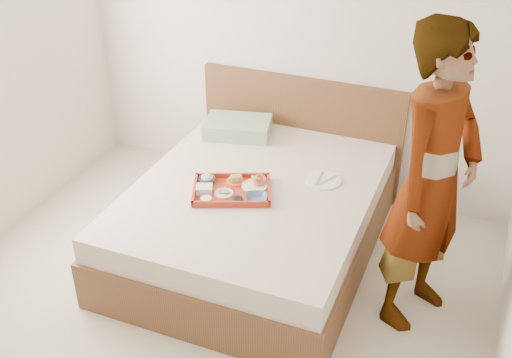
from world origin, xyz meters
The scene contains 16 objects.
ground centered at (0.00, 0.00, 0.00)m, with size 3.50×4.00×0.01m, color beige.
wall_back centered at (0.00, 2.00, 1.30)m, with size 3.50×0.01×2.60m, color silver.
bed centered at (0.07, 1.00, 0.27)m, with size 1.65×2.00×0.53m, color brown.
headboard centered at (0.07, 1.97, 0.47)m, with size 1.65×0.06×0.95m, color brown.
pillow centered at (-0.34, 1.66, 0.59)m, with size 0.50×0.34×0.12m, color #A8B9A5.
tray centered at (-0.03, 0.86, 0.55)m, with size 0.51×0.37×0.05m, color #B1311A.
prawn_plate centered at (0.09, 0.97, 0.55)m, with size 0.18×0.18×0.01m, color white.
navy_bowl_big centered at (0.16, 0.81, 0.56)m, with size 0.14×0.14×0.04m, color navy.
sauce_dish centered at (0.05, 0.75, 0.56)m, with size 0.07×0.07×0.03m, color black.
meat_plate centered at (-0.07, 0.81, 0.55)m, with size 0.13×0.13×0.01m, color white.
bread_plate centered at (-0.06, 0.97, 0.55)m, with size 0.12×0.12×0.01m, color orange.
salad_bowl centered at (-0.24, 0.90, 0.56)m, with size 0.11×0.11×0.03m, color navy.
plastic_tub centered at (-0.20, 0.78, 0.57)m, with size 0.11×0.09×0.05m, color silver.
cheese_round centered at (-0.14, 0.68, 0.56)m, with size 0.07×0.07×0.03m, color white.
dinner_plate centered at (0.49, 1.23, 0.54)m, with size 0.25×0.25×0.01m, color white.
person centered at (1.23, 0.81, 0.93)m, with size 0.68×0.45×1.86m, color white.
Camera 1 is at (1.41, -2.26, 2.71)m, focal length 42.98 mm.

